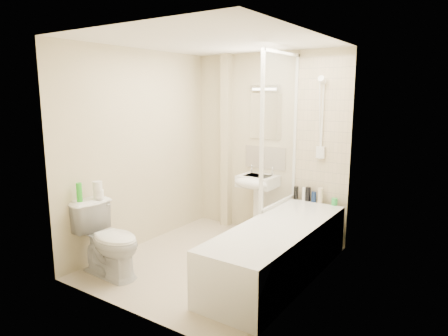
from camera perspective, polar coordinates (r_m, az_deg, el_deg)
The scene contains 25 objects.
floor at distance 4.63m, azimuth -1.51°, elevation -13.32°, with size 2.50×2.50×0.00m, color beige.
wall_back at distance 5.34m, azimuth 6.24°, elevation 3.27°, with size 2.20×0.02×2.40m, color beige.
wall_left at distance 5.00m, azimuth -11.92°, elevation 2.60°, with size 0.02×2.50×2.40m, color beige.
wall_right at distance 3.76m, azimuth 12.18°, elevation 0.01°, with size 0.02×2.50×2.40m, color beige.
ceiling at distance 4.26m, azimuth -1.68°, elevation 17.67°, with size 2.20×2.50×0.02m, color white.
tile_back at distance 5.00m, azimuth 13.88°, elevation 5.13°, with size 0.70×0.01×1.75m, color beige.
tile_right at distance 3.82m, azimuth 12.70°, elevation 3.58°, with size 0.01×2.10×1.75m, color beige.
pipe_boxing at distance 5.60m, azimuth 0.33°, elevation 3.68°, with size 0.12×0.12×2.40m, color beige.
splashback at distance 5.37m, azimuth 5.89°, elevation 1.48°, with size 0.60×0.01×0.30m, color beige.
mirror at distance 5.31m, azimuth 5.99°, elevation 7.35°, with size 0.46×0.01×0.60m, color white.
strip_light at distance 5.28m, azimuth 5.95°, elevation 11.35°, with size 0.42×0.07×0.07m, color silver.
bathtub at distance 4.24m, azimuth 7.72°, elevation -11.48°, with size 0.70×2.10×0.55m.
shower_screen at distance 4.73m, azimuth 8.04°, elevation 5.34°, with size 0.04×0.92×1.80m.
shower_fixture at distance 4.95m, azimuth 13.74°, elevation 6.48°, with size 0.10×0.16×0.99m.
pedestal_sink at distance 5.25m, azimuth 4.64°, elevation -2.89°, with size 0.48×0.46×0.93m.
bottle_black_a at distance 5.17m, azimuth 10.25°, elevation -3.50°, with size 0.06×0.06×0.16m, color black.
bottle_white_a at distance 5.12m, azimuth 11.37°, elevation -3.65°, with size 0.05×0.05×0.17m, color white.
bottle_black_b at distance 5.10m, azimuth 11.91°, elevation -3.66°, with size 0.07×0.07×0.18m, color black.
bottle_blue at distance 5.08m, azimuth 12.70°, elevation -4.04°, with size 0.06×0.06×0.13m, color navy.
bottle_cream at distance 5.05m, azimuth 13.59°, elevation -3.82°, with size 0.06×0.06×0.19m, color beige.
bottle_green at distance 5.00m, azimuth 15.50°, elevation -4.65°, with size 0.07×0.07×0.09m, color green.
toilet at distance 4.36m, azimuth -16.08°, elevation -9.78°, with size 0.78×0.47×0.77m, color white.
toilet_roll_lower at distance 4.46m, azimuth -17.48°, elevation -3.60°, with size 0.11×0.11×0.09m, color white.
toilet_roll_upper at distance 4.42m, azimuth -17.64°, elevation -2.46°, with size 0.10×0.10×0.10m, color white.
green_bottle at distance 4.38m, azimuth -19.97°, elevation -3.28°, with size 0.06×0.06×0.20m, color green.
Camera 1 is at (2.46, -3.44, 1.88)m, focal length 32.00 mm.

